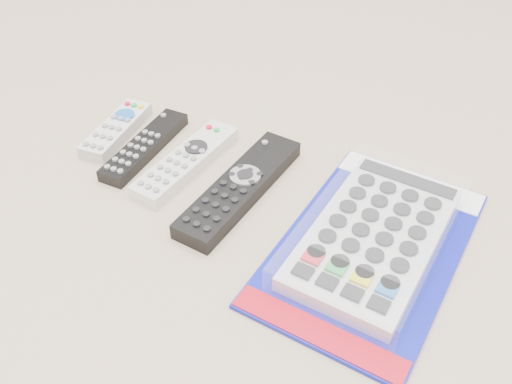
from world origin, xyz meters
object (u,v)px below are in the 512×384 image
at_px(remote_silver_dvd, 186,161).
at_px(remote_large_black, 240,187).
at_px(jumbo_remote_packaged, 374,235).
at_px(remote_small_grey, 116,129).
at_px(remote_slim_black, 145,146).

xyz_separation_m(remote_silver_dvd, remote_large_black, (0.09, -0.02, 0.00)).
distance_m(remote_silver_dvd, remote_large_black, 0.10).
bearing_deg(jumbo_remote_packaged, remote_silver_dvd, 178.12).
relative_size(remote_large_black, jumbo_remote_packaged, 0.69).
height_order(remote_small_grey, remote_silver_dvd, same).
xyz_separation_m(remote_small_grey, jumbo_remote_packaged, (0.41, -0.07, 0.01)).
relative_size(remote_small_grey, remote_slim_black, 0.82).
relative_size(remote_slim_black, jumbo_remote_packaged, 0.51).
bearing_deg(remote_slim_black, remote_silver_dvd, -3.92).
bearing_deg(remote_silver_dvd, remote_slim_black, -177.06).
height_order(remote_slim_black, remote_silver_dvd, remote_silver_dvd).
distance_m(remote_small_grey, remote_large_black, 0.23).
xyz_separation_m(remote_slim_black, remote_large_black, (0.17, -0.03, 0.00)).
bearing_deg(jumbo_remote_packaged, remote_small_grey, 177.48).
distance_m(remote_silver_dvd, jumbo_remote_packaged, 0.28).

